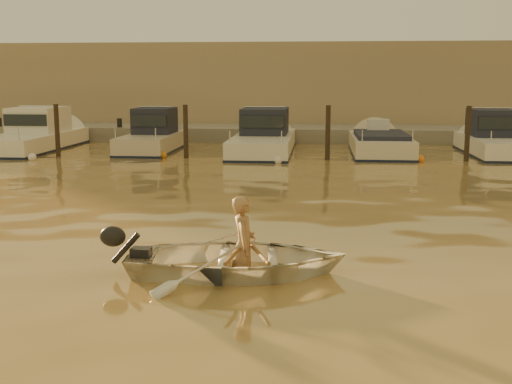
# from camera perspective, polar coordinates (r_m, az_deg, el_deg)

# --- Properties ---
(ground_plane) EXTENTS (160.00, 160.00, 0.00)m
(ground_plane) POSITION_cam_1_polar(r_m,az_deg,el_deg) (10.33, 8.40, -6.81)
(ground_plane) COLOR olive
(ground_plane) RESTS_ON ground
(dinghy) EXTENTS (3.59, 2.72, 0.70)m
(dinghy) POSITION_cam_1_polar(r_m,az_deg,el_deg) (9.95, -1.69, -5.99)
(dinghy) COLOR silver
(dinghy) RESTS_ON ground_plane
(person) EXTENTS (0.41, 0.59, 1.52)m
(person) POSITION_cam_1_polar(r_m,az_deg,el_deg) (9.88, -1.11, -4.71)
(person) COLOR #A37A51
(person) RESTS_ON dinghy
(outboard_motor) EXTENTS (0.93, 0.48, 0.70)m
(outboard_motor) POSITION_cam_1_polar(r_m,az_deg,el_deg) (10.09, -10.27, -5.62)
(outboard_motor) COLOR black
(outboard_motor) RESTS_ON dinghy
(oar_port) EXTENTS (0.69, 2.02, 0.13)m
(oar_port) POSITION_cam_1_polar(r_m,az_deg,el_deg) (9.89, -0.24, -4.93)
(oar_port) COLOR brown
(oar_port) RESTS_ON dinghy
(oar_starboard) EXTENTS (0.23, 2.10, 0.13)m
(oar_starboard) POSITION_cam_1_polar(r_m,az_deg,el_deg) (9.89, -1.40, -4.93)
(oar_starboard) COLOR brown
(oar_starboard) RESTS_ON dinghy
(moored_boat_0) EXTENTS (2.39, 7.55, 1.75)m
(moored_boat_0) POSITION_cam_1_polar(r_m,az_deg,el_deg) (28.60, -19.23, 4.83)
(moored_boat_0) COLOR white
(moored_boat_0) RESTS_ON ground_plane
(moored_boat_1) EXTENTS (1.93, 5.86, 1.75)m
(moored_boat_1) POSITION_cam_1_polar(r_m,az_deg,el_deg) (26.86, -9.22, 4.95)
(moored_boat_1) COLOR beige
(moored_boat_1) RESTS_ON ground_plane
(moored_boat_2) EXTENTS (2.30, 7.71, 1.75)m
(moored_boat_2) POSITION_cam_1_polar(r_m,az_deg,el_deg) (26.07, 0.68, 4.93)
(moored_boat_2) COLOR silver
(moored_boat_2) RESTS_ON ground_plane
(moored_boat_3) EXTENTS (2.22, 6.35, 0.95)m
(moored_boat_3) POSITION_cam_1_polar(r_m,az_deg,el_deg) (26.14, 10.95, 3.88)
(moored_boat_3) COLOR beige
(moored_boat_3) RESTS_ON ground_plane
(moored_boat_4) EXTENTS (2.00, 6.25, 1.75)m
(moored_boat_4) POSITION_cam_1_polar(r_m,az_deg,el_deg) (26.87, 20.41, 4.45)
(moored_boat_4) COLOR white
(moored_boat_4) RESTS_ON ground_plane
(piling_0) EXTENTS (0.18, 0.18, 2.20)m
(piling_0) POSITION_cam_1_polar(r_m,az_deg,el_deg) (25.77, -17.25, 5.03)
(piling_0) COLOR #2D2319
(piling_0) RESTS_ON ground_plane
(piling_1) EXTENTS (0.18, 0.18, 2.20)m
(piling_1) POSITION_cam_1_polar(r_m,az_deg,el_deg) (24.28, -6.26, 5.13)
(piling_1) COLOR #2D2319
(piling_1) RESTS_ON ground_plane
(piling_2) EXTENTS (0.18, 0.18, 2.20)m
(piling_2) POSITION_cam_1_polar(r_m,az_deg,el_deg) (23.77, 6.40, 5.02)
(piling_2) COLOR #2D2319
(piling_2) RESTS_ON ground_plane
(piling_3) EXTENTS (0.18, 0.18, 2.20)m
(piling_3) POSITION_cam_1_polar(r_m,az_deg,el_deg) (24.36, 18.28, 4.70)
(piling_3) COLOR #2D2319
(piling_3) RESTS_ON ground_plane
(fender_a) EXTENTS (0.30, 0.30, 0.30)m
(fender_a) POSITION_cam_1_polar(r_m,az_deg,el_deg) (25.02, -19.27, 2.93)
(fender_a) COLOR white
(fender_a) RESTS_ON ground_plane
(fender_b) EXTENTS (0.30, 0.30, 0.30)m
(fender_b) POSITION_cam_1_polar(r_m,az_deg,el_deg) (24.51, -8.28, 3.26)
(fender_b) COLOR orange
(fender_b) RESTS_ON ground_plane
(fender_c) EXTENTS (0.30, 0.30, 0.30)m
(fender_c) POSITION_cam_1_polar(r_m,az_deg,el_deg) (22.70, 2.00, 2.81)
(fender_c) COLOR silver
(fender_c) RESTS_ON ground_plane
(fender_d) EXTENTS (0.30, 0.30, 0.30)m
(fender_d) POSITION_cam_1_polar(r_m,az_deg,el_deg) (23.82, 14.40, 2.85)
(fender_d) COLOR orange
(fender_d) RESTS_ON ground_plane
(quay) EXTENTS (52.00, 4.00, 1.00)m
(quay) POSITION_cam_1_polar(r_m,az_deg,el_deg) (31.51, 6.56, 4.89)
(quay) COLOR gray
(quay) RESTS_ON ground_plane
(waterfront_building) EXTENTS (46.00, 7.00, 4.80)m
(waterfront_building) POSITION_cam_1_polar(r_m,az_deg,el_deg) (36.88, 6.49, 9.15)
(waterfront_building) COLOR #9E8466
(waterfront_building) RESTS_ON quay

